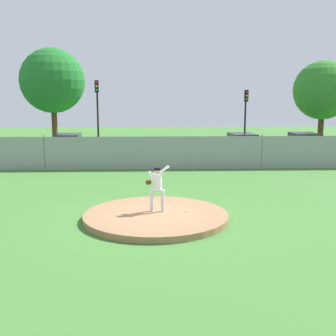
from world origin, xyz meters
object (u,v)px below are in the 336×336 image
traffic_light_near (97,104)px  parked_car_champagne (242,146)px  traffic_light_far (246,109)px  pitcher_youth (157,184)px  parked_car_white (304,146)px  baseball (186,211)px  parked_car_burgundy (68,146)px  traffic_cone_orange (159,155)px

traffic_light_near → parked_car_champagne: bearing=-20.3°
traffic_light_near → traffic_light_far: traffic_light_near is taller
parked_car_champagne → traffic_light_far: bearing=74.9°
pitcher_youth → traffic_light_far: 19.77m
traffic_light_near → pitcher_youth: bearing=-76.6°
pitcher_youth → traffic_light_near: bearing=103.4°
pitcher_youth → parked_car_white: size_ratio=0.38×
pitcher_youth → baseball: 1.34m
pitcher_youth → parked_car_white: bearing=54.0°
parked_car_burgundy → baseball: bearing=-64.9°
traffic_light_far → traffic_light_near: bearing=-178.9°
parked_car_burgundy → traffic_light_far: traffic_light_far is taller
baseball → parked_car_champagne: size_ratio=0.02×
parked_car_champagne → traffic_light_near: bearing=159.7°
parked_car_burgundy → traffic_cone_orange: parked_car_burgundy is taller
parked_car_white → traffic_light_near: (-14.80, 3.65, 2.86)m
parked_car_burgundy → traffic_cone_orange: size_ratio=7.98×
traffic_cone_orange → traffic_light_far: traffic_light_far is taller
traffic_light_near → traffic_light_far: bearing=1.1°
baseball → traffic_light_near: traffic_light_near is taller
parked_car_white → traffic_light_far: traffic_light_far is taller
parked_car_white → traffic_light_near: bearing=166.1°
parked_car_white → traffic_light_near: traffic_light_near is taller
parked_car_burgundy → traffic_light_near: traffic_light_near is taller
pitcher_youth → baseball: pitcher_youth is taller
baseball → parked_car_burgundy: parked_car_burgundy is taller
parked_car_burgundy → pitcher_youth: bearing=-67.9°
traffic_cone_orange → parked_car_champagne: bearing=1.9°
baseball → parked_car_champagne: bearing=70.5°
parked_car_white → parked_car_champagne: size_ratio=0.94×
parked_car_champagne → traffic_light_far: size_ratio=0.94×
traffic_light_near → traffic_light_far: 11.48m
traffic_light_near → traffic_light_far: (11.47, 0.21, -0.43)m
traffic_light_far → pitcher_youth: bearing=-111.4°
baseball → parked_car_white: (9.51, 14.58, 0.55)m
baseball → traffic_cone_orange: (-0.69, 14.21, 0.01)m
traffic_cone_orange → pitcher_youth: bearing=-91.2°
baseball → traffic_light_near: (-5.29, 18.24, 3.41)m
baseball → traffic_light_far: size_ratio=0.02×
baseball → traffic_light_far: traffic_light_far is taller
parked_car_champagne → parked_car_burgundy: bearing=178.5°
parked_car_white → parked_car_champagne: (-4.42, -0.18, 0.01)m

